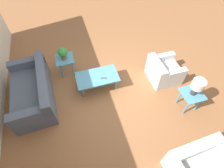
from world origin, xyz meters
TOP-DOWN VIEW (x-y plane):
  - ground_plane at (0.00, 0.00)m, footprint 14.00×14.00m
  - sofa at (2.17, -0.37)m, footprint 1.02×1.89m
  - armchair at (-1.30, -0.07)m, footprint 0.79×0.80m
  - loveseat at (-0.79, 2.35)m, footprint 1.15×0.84m
  - coffee_table at (0.54, -0.30)m, footprint 1.10×0.62m
  - side_table_plant at (1.27, -1.09)m, footprint 0.49×0.49m
  - side_table_lamp at (-1.45, 0.97)m, footprint 0.49×0.49m
  - potted_plant at (1.27, -1.09)m, footprint 0.26×0.26m
  - table_lamp at (-1.45, 0.97)m, footprint 0.29×0.29m
  - remote_control at (0.39, -0.19)m, footprint 0.16×0.08m

SIDE VIEW (x-z plane):
  - ground_plane at x=0.00m, z-range 0.00..0.00m
  - loveseat at x=-0.79m, z-range -0.07..0.63m
  - armchair at x=-1.30m, z-range -0.06..0.64m
  - sofa at x=2.17m, z-range -0.10..0.71m
  - coffee_table at x=0.54m, z-range 0.17..0.59m
  - remote_control at x=0.39m, z-range 0.43..0.45m
  - side_table_plant at x=1.27m, z-range 0.18..0.74m
  - side_table_lamp at x=-1.45m, z-range 0.18..0.74m
  - potted_plant at x=1.27m, z-range 0.58..0.94m
  - table_lamp at x=-1.45m, z-range 0.64..1.09m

